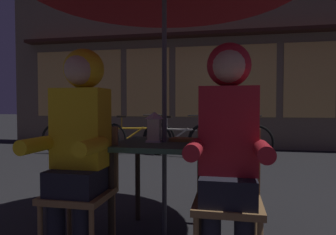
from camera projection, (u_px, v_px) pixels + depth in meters
name	position (u px, v px, depth m)	size (l,w,h in m)	color
cafe_table	(164.00, 155.00, 2.31)	(0.72, 0.72, 0.74)	#42664C
lantern	(154.00, 126.00, 2.31)	(0.11, 0.11, 0.23)	white
chair_left	(84.00, 183.00, 2.05)	(0.40, 0.40, 0.87)	olive
chair_right	(228.00, 191.00, 1.86)	(0.40, 0.40, 0.87)	olive
person_left_hooded	(79.00, 132.00, 1.98)	(0.45, 0.56, 1.40)	black
person_right_hooded	(228.00, 134.00, 1.79)	(0.45, 0.56, 1.40)	black
shopfront_building	(199.00, 23.00, 7.56)	(10.00, 0.93, 6.20)	#6B5B4C
bicycle_nearest	(80.00, 138.00, 6.39)	(1.67, 0.31, 0.84)	black
bicycle_second	(135.00, 138.00, 6.36)	(1.66, 0.39, 0.84)	black
bicycle_third	(180.00, 139.00, 6.06)	(1.65, 0.39, 0.84)	black
bicycle_fourth	(229.00, 140.00, 5.95)	(1.67, 0.28, 0.84)	black
book	(184.00, 140.00, 2.37)	(0.20, 0.14, 0.02)	olive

